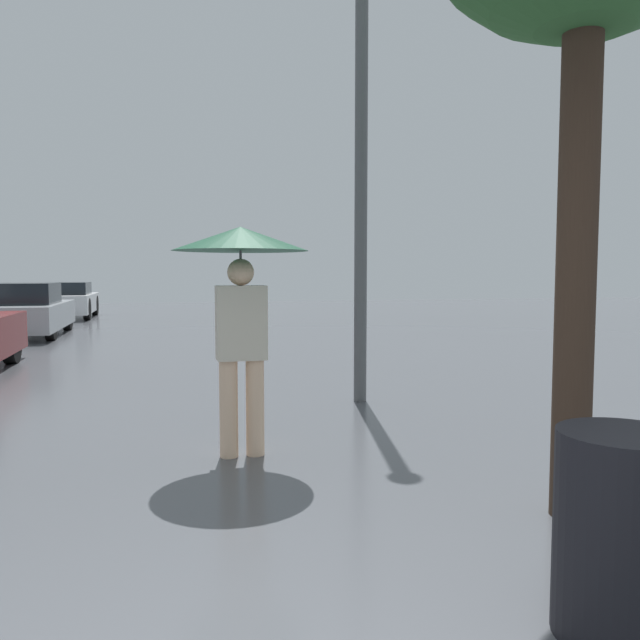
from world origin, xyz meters
The scene contains 5 objects.
pedestrian centered at (0.33, 3.60, 1.42)m, with size 1.04×1.04×1.77m.
parked_car_third centered at (-3.35, 14.18, 0.57)m, with size 1.82×3.96×1.20m.
parked_car_farthest centered at (-3.16, 20.10, 0.55)m, with size 1.63×3.87×1.14m.
street_lamp centered at (1.86, 5.35, 2.64)m, with size 0.25×0.25×4.81m.
trash_bin centered at (1.44, 0.82, 0.40)m, with size 0.51×0.51×0.81m.
Camera 1 is at (-0.27, -1.16, 1.42)m, focal length 35.00 mm.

